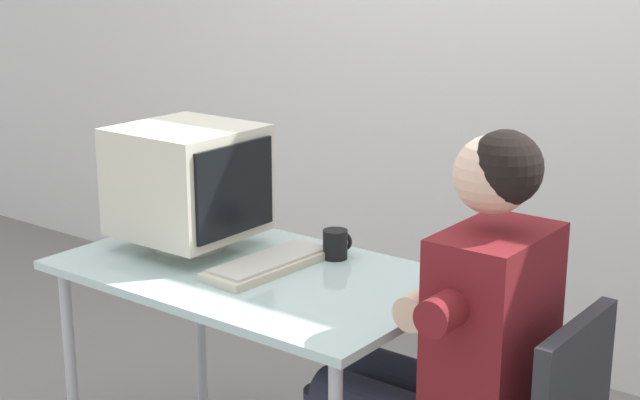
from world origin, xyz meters
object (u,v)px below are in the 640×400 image
crt_monitor (188,181)px  desk_mug (336,244)px  person_seated (448,345)px  keyboard (270,263)px  desk (254,291)px

crt_monitor → desk_mug: crt_monitor is taller
person_seated → desk_mug: (-0.51, 0.20, 0.12)m
crt_monitor → person_seated: person_seated is taller
crt_monitor → keyboard: 0.38m
person_seated → desk_mug: person_seated is taller
keyboard → person_seated: person_seated is taller
person_seated → desk_mug: bearing=158.2°
desk → crt_monitor: (-0.29, 0.03, 0.28)m
crt_monitor → keyboard: crt_monitor is taller
person_seated → keyboard: bearing=179.2°
keyboard → person_seated: 0.61m
crt_monitor → desk: bearing=-6.7°
desk → desk_mug: 0.29m
desk → person_seated: 0.64m
crt_monitor → keyboard: size_ratio=0.90×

